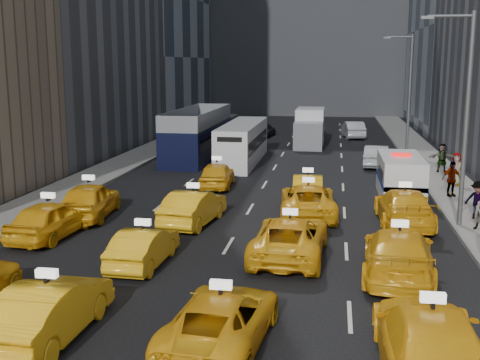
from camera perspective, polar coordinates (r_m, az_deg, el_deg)
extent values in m
plane|color=black|center=(16.10, -6.25, -14.57)|extent=(160.00, 160.00, 0.00)
cube|color=gray|center=(42.13, -11.18, 1.44)|extent=(3.00, 90.00, 0.15)
cube|color=gray|center=(40.13, 18.27, 0.62)|extent=(3.00, 90.00, 0.15)
cube|color=slate|center=(41.66, -9.31, 1.42)|extent=(0.15, 90.00, 0.18)
cube|color=slate|center=(39.91, 16.21, 0.71)|extent=(0.15, 90.00, 0.18)
cylinder|color=#595B60|center=(26.65, 20.65, 5.08)|extent=(0.20, 0.20, 9.00)
cylinder|color=#595B60|center=(26.43, 19.33, 14.47)|extent=(1.80, 0.12, 0.12)
cube|color=slate|center=(26.29, 17.33, 14.50)|extent=(0.50, 0.22, 0.12)
cylinder|color=#595B60|center=(46.36, 15.76, 7.61)|extent=(0.20, 0.20, 9.00)
cylinder|color=#595B60|center=(46.24, 14.91, 12.98)|extent=(1.80, 0.12, 0.12)
cube|color=slate|center=(46.16, 13.77, 12.97)|extent=(0.50, 0.22, 0.12)
imported|color=yellow|center=(16.36, -17.64, -11.68)|extent=(1.74, 4.70, 1.54)
imported|color=yellow|center=(15.37, -1.80, -13.02)|extent=(2.70, 5.07, 1.36)
imported|color=yellow|center=(14.53, 17.57, -14.40)|extent=(2.32, 5.69, 1.65)
imported|color=yellow|center=(25.37, -17.61, -3.58)|extent=(2.14, 4.63, 1.54)
imported|color=yellow|center=(21.26, -9.13, -6.27)|extent=(1.55, 4.09, 1.33)
imported|color=yellow|center=(21.84, 4.75, -5.48)|extent=(2.70, 5.48, 1.49)
imported|color=yellow|center=(20.53, 14.79, -6.75)|extent=(2.68, 5.67, 1.60)
imported|color=yellow|center=(28.17, -14.08, -1.85)|extent=(2.45, 5.01, 1.65)
imported|color=yellow|center=(26.29, -4.44, -2.60)|extent=(2.20, 4.78, 1.52)
imported|color=yellow|center=(27.78, 6.47, -1.93)|extent=(2.85, 5.51, 1.49)
imported|color=yellow|center=(27.06, 15.30, -2.50)|extent=(2.35, 5.50, 1.58)
imported|color=yellow|center=(34.04, -2.20, 0.51)|extent=(1.98, 4.37, 1.46)
imported|color=yellow|center=(30.89, 6.43, -0.71)|extent=(1.63, 4.24, 1.38)
cube|color=silver|center=(32.54, 14.96, 0.30)|extent=(2.58, 5.62, 2.18)
cylinder|color=black|center=(30.79, 13.58, -1.47)|extent=(0.28, 0.87, 0.87)
cylinder|color=black|center=(31.00, 16.87, -1.56)|extent=(0.28, 0.87, 0.87)
cylinder|color=black|center=(34.36, 13.12, -0.17)|extent=(0.28, 0.87, 0.87)
cylinder|color=black|center=(34.54, 16.07, -0.26)|extent=(0.28, 0.87, 0.87)
cube|color=navy|center=(32.56, 14.94, 0.04)|extent=(2.62, 5.63, 0.25)
cube|color=red|center=(32.35, 15.06, 2.34)|extent=(1.02, 0.44, 0.16)
cube|color=black|center=(44.94, -3.99, 4.41)|extent=(2.89, 12.23, 3.55)
cylinder|color=black|center=(40.43, -7.33, 1.85)|extent=(0.28, 1.10, 1.10)
cylinder|color=black|center=(39.81, -3.91, 1.77)|extent=(0.28, 1.10, 1.10)
cylinder|color=black|center=(50.40, -4.03, 3.72)|extent=(0.28, 1.10, 1.10)
cylinder|color=black|center=(49.90, -1.25, 3.67)|extent=(0.28, 1.10, 1.10)
cube|color=silver|center=(42.57, 0.25, 3.55)|extent=(2.26, 10.80, 2.79)
cylinder|color=black|center=(38.48, -2.20, 1.47)|extent=(0.28, 1.10, 1.10)
cylinder|color=black|center=(38.16, 0.67, 1.39)|extent=(0.28, 1.10, 1.10)
cylinder|color=black|center=(47.24, -0.09, 3.26)|extent=(0.28, 1.10, 1.10)
cylinder|color=black|center=(46.97, 2.26, 3.21)|extent=(0.28, 1.10, 1.10)
cube|color=white|center=(51.51, 6.62, 4.95)|extent=(2.38, 6.81, 3.10)
cylinder|color=black|center=(49.20, 5.28, 3.52)|extent=(0.28, 1.10, 1.10)
cylinder|color=black|center=(49.12, 7.65, 3.46)|extent=(0.28, 1.10, 1.10)
cylinder|color=black|center=(54.14, 5.63, 4.20)|extent=(0.28, 1.10, 1.10)
cylinder|color=black|center=(54.07, 7.78, 4.14)|extent=(0.28, 1.10, 1.10)
imported|color=#AEB2B6|center=(41.95, 12.80, 2.24)|extent=(1.97, 4.56, 1.46)
imported|color=black|center=(54.92, -1.82, 4.58)|extent=(2.82, 5.70, 1.55)
imported|color=gray|center=(61.53, 6.89, 5.17)|extent=(2.63, 5.33, 1.49)
imported|color=black|center=(57.63, 2.33, 4.78)|extent=(2.08, 4.12, 1.35)
imported|color=#B4B6BD|center=(57.70, 10.68, 4.72)|extent=(2.27, 4.96, 1.58)
imported|color=gray|center=(28.53, 21.57, -1.78)|extent=(1.17, 0.71, 1.69)
imported|color=gray|center=(32.84, 19.41, 0.10)|extent=(1.18, 0.88, 1.84)
imported|color=gray|center=(35.94, 19.81, 0.99)|extent=(0.98, 0.64, 1.86)
imported|color=gray|center=(40.06, 18.63, 2.00)|extent=(1.69, 0.52, 1.81)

